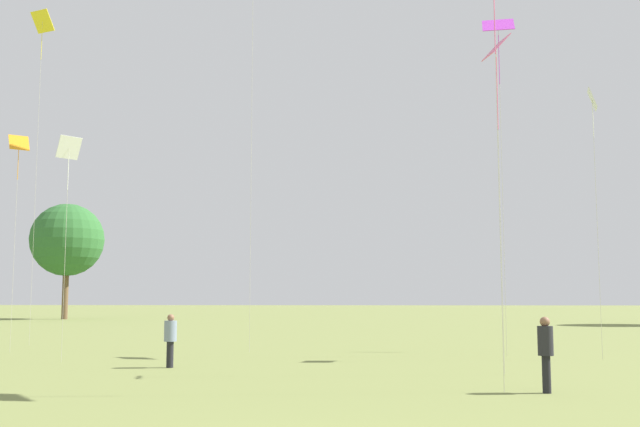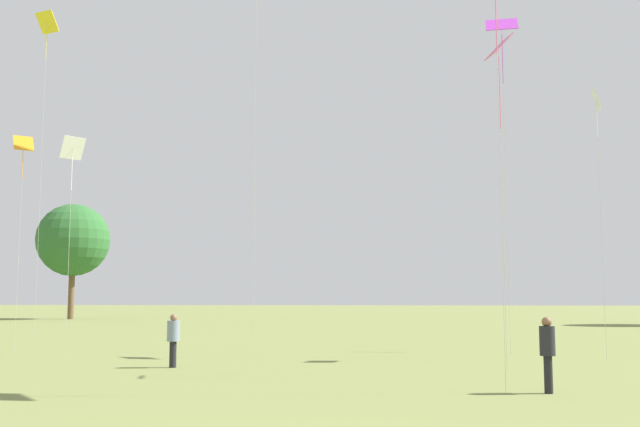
{
  "view_description": "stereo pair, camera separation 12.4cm",
  "coord_description": "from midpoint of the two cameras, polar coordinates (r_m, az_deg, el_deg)",
  "views": [
    {
      "loc": [
        0.7,
        -9.08,
        2.2
      ],
      "look_at": [
        -0.02,
        4.84,
        3.72
      ],
      "focal_mm": 42.0,
      "sensor_mm": 36.0,
      "label": 1
    },
    {
      "loc": [
        0.83,
        -9.07,
        2.2
      ],
      "look_at": [
        -0.02,
        4.84,
        3.72
      ],
      "focal_mm": 42.0,
      "sensor_mm": 36.0,
      "label": 2
    }
  ],
  "objects": [
    {
      "name": "kite_1",
      "position": [
        28.27,
        20.44,
        7.42
      ],
      "size": [
        0.45,
        0.81,
        9.44
      ],
      "rotation": [
        0.0,
        0.0,
        0.54
      ],
      "color": "white",
      "rests_on": "ground"
    },
    {
      "name": "kite_5",
      "position": [
        26.69,
        -18.22,
        4.22
      ],
      "size": [
        0.78,
        0.82,
        7.5
      ],
      "rotation": [
        0.0,
        0.0,
        3.21
      ],
      "color": "white",
      "rests_on": "ground"
    },
    {
      "name": "person_standing_3",
      "position": [
        17.88,
        17.13,
        -9.73
      ],
      "size": [
        0.36,
        0.36,
        1.7
      ],
      "rotation": [
        0.0,
        0.0,
        4.74
      ],
      "color": "black",
      "rests_on": "ground"
    },
    {
      "name": "kite_6",
      "position": [
        31.88,
        -21.58,
        4.38
      ],
      "size": [
        0.85,
        0.78,
        8.49
      ],
      "rotation": [
        0.0,
        0.0,
        6.12
      ],
      "color": "orange",
      "rests_on": "ground"
    },
    {
      "name": "distant_tree_1",
      "position": [
        72.27,
        -18.25,
        -1.95
      ],
      "size": [
        6.62,
        6.62,
        10.52
      ],
      "color": "brown",
      "rests_on": "ground"
    },
    {
      "name": "person_standing_0",
      "position": [
        23.51,
        -10.97,
        -9.15
      ],
      "size": [
        0.47,
        0.47,
        1.61
      ],
      "rotation": [
        0.0,
        0.0,
        6.0
      ],
      "color": "black",
      "rests_on": "ground"
    },
    {
      "name": "kite_4",
      "position": [
        22.74,
        13.63,
        11.26
      ],
      "size": [
        0.77,
        0.96,
        9.68
      ],
      "rotation": [
        0.0,
        0.0,
        4.16
      ],
      "color": "pink",
      "rests_on": "ground"
    },
    {
      "name": "kite_9",
      "position": [
        37.7,
        -20.02,
        12.68
      ],
      "size": [
        1.15,
        0.91,
        15.2
      ],
      "rotation": [
        0.0,
        0.0,
        1.96
      ],
      "color": "yellow",
      "rests_on": "ground"
    },
    {
      "name": "kite_0",
      "position": [
        29.87,
        13.81,
        13.2
      ],
      "size": [
        1.3,
        1.1,
        12.75
      ],
      "rotation": [
        0.0,
        0.0,
        5.35
      ],
      "color": "#B738C6",
      "rests_on": "ground"
    }
  ]
}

